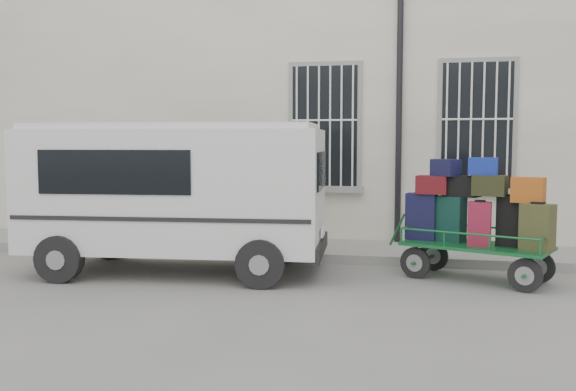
% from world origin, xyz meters
% --- Properties ---
extents(ground, '(80.00, 80.00, 0.00)m').
position_xyz_m(ground, '(0.00, 0.00, 0.00)').
color(ground, slate).
rests_on(ground, ground).
extents(building, '(24.00, 5.15, 6.00)m').
position_xyz_m(building, '(0.00, 5.50, 3.00)').
color(building, '#BEB8A2').
rests_on(building, ground).
extents(sidewalk, '(24.00, 1.70, 0.15)m').
position_xyz_m(sidewalk, '(0.00, 2.20, 0.07)').
color(sidewalk, gray).
rests_on(sidewalk, ground).
extents(luggage_cart, '(2.35, 1.61, 1.75)m').
position_xyz_m(luggage_cart, '(2.12, 0.56, 0.89)').
color(luggage_cart, black).
rests_on(luggage_cart, ground).
extents(van, '(4.58, 2.31, 2.24)m').
position_xyz_m(van, '(-2.24, 0.24, 1.28)').
color(van, silver).
rests_on(van, ground).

